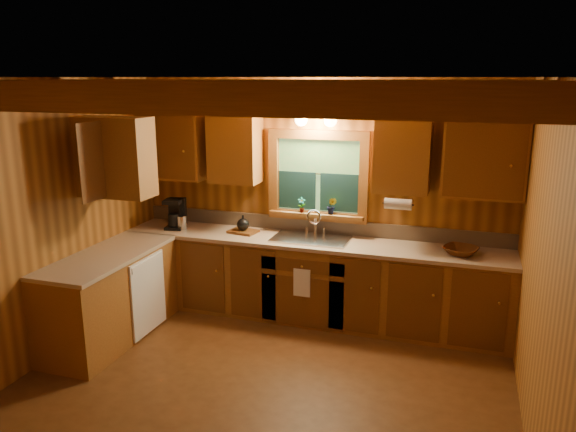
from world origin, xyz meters
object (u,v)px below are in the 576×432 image
at_px(sink, 311,243).
at_px(coffee_maker, 176,213).
at_px(cutting_board, 243,231).
at_px(wicker_basket, 461,251).

xyz_separation_m(sink, coffee_maker, (-1.62, -0.03, 0.21)).
bearing_deg(cutting_board, coffee_maker, -167.78).
bearing_deg(coffee_maker, wicker_basket, -12.75).
bearing_deg(sink, cutting_board, 179.01).
distance_m(sink, wicker_basket, 1.55).
height_order(sink, coffee_maker, coffee_maker).
distance_m(coffee_maker, wicker_basket, 3.17).
relative_size(sink, coffee_maker, 2.38).
relative_size(coffee_maker, wicker_basket, 1.05).
distance_m(coffee_maker, cutting_board, 0.84).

